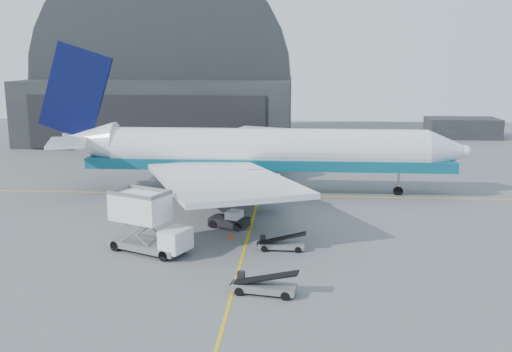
# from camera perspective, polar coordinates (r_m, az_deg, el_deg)

# --- Properties ---
(ground) EXTENTS (200.00, 200.00, 0.00)m
(ground) POSITION_cam_1_polar(r_m,az_deg,el_deg) (49.52, -1.21, -7.49)
(ground) COLOR #565659
(ground) RESTS_ON ground
(taxi_lines) EXTENTS (80.00, 42.12, 0.02)m
(taxi_lines) POSITION_cam_1_polar(r_m,az_deg,el_deg) (61.56, -0.11, -3.56)
(taxi_lines) COLOR gold
(taxi_lines) RESTS_ON ground
(hangar) EXTENTS (50.00, 28.30, 28.00)m
(hangar) POSITION_cam_1_polar(r_m,az_deg,el_deg) (114.73, -9.25, 8.35)
(hangar) COLOR black
(hangar) RESTS_ON ground
(distant_bldg_a) EXTENTS (14.00, 8.00, 4.00)m
(distant_bldg_a) POSITION_cam_1_polar(r_m,az_deg,el_deg) (124.24, 19.85, 3.63)
(distant_bldg_a) COLOR black
(distant_bldg_a) RESTS_ON ground
(airliner) EXTENTS (52.23, 50.64, 18.33)m
(airliner) POSITION_cam_1_polar(r_m,az_deg,el_deg) (68.96, -0.51, 2.49)
(airliner) COLOR white
(airliner) RESTS_ON ground
(catering_truck) EXTENTS (7.72, 5.44, 5.00)m
(catering_truck) POSITION_cam_1_polar(r_m,az_deg,el_deg) (49.43, -10.89, -4.66)
(catering_truck) COLOR slate
(catering_truck) RESTS_ON ground
(pushback_tug) EXTENTS (4.15, 3.13, 1.71)m
(pushback_tug) POSITION_cam_1_polar(r_m,az_deg,el_deg) (56.05, -2.61, -4.47)
(pushback_tug) COLOR black
(pushback_tug) RESTS_ON ground
(belt_loader_a) EXTENTS (4.92, 2.33, 1.84)m
(belt_loader_a) POSITION_cam_1_polar(r_m,az_deg,el_deg) (40.91, 0.76, -10.94)
(belt_loader_a) COLOR slate
(belt_loader_a) RESTS_ON ground
(belt_loader_b) EXTENTS (4.26, 1.55, 1.62)m
(belt_loader_b) POSITION_cam_1_polar(r_m,az_deg,el_deg) (49.64, 2.49, -6.83)
(belt_loader_b) COLOR slate
(belt_loader_b) RESTS_ON ground
(traffic_cone) EXTENTS (0.41, 0.41, 0.59)m
(traffic_cone) POSITION_cam_1_polar(r_m,az_deg,el_deg) (52.72, -2.49, -5.95)
(traffic_cone) COLOR #EC3C07
(traffic_cone) RESTS_ON ground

